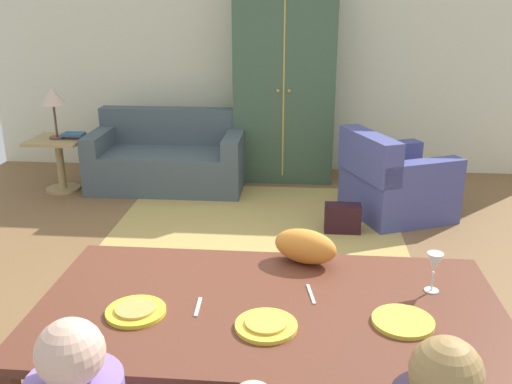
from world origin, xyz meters
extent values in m
cube|color=brown|center=(0.00, 0.41, -0.01)|extent=(6.81, 6.01, 0.02)
cube|color=beige|center=(0.00, 3.46, 1.35)|extent=(6.81, 0.10, 2.70)
cube|color=brown|center=(0.27, -1.15, 0.74)|extent=(1.99, 1.05, 0.04)
cube|color=brown|center=(-0.67, -0.68, 0.36)|extent=(0.06, 0.06, 0.72)
cube|color=brown|center=(1.20, -0.68, 0.36)|extent=(0.06, 0.06, 0.72)
cylinder|color=yellow|center=(-0.28, -1.27, 0.77)|extent=(0.25, 0.25, 0.02)
cylinder|color=gold|center=(-0.28, -1.27, 0.78)|extent=(0.17, 0.17, 0.01)
cylinder|color=yellow|center=(0.27, -1.33, 0.77)|extent=(0.25, 0.25, 0.02)
cylinder|color=gold|center=(0.27, -1.33, 0.78)|extent=(0.17, 0.17, 0.01)
cylinder|color=yellow|center=(0.82, -1.25, 0.77)|extent=(0.25, 0.25, 0.02)
cylinder|color=silver|center=(0.99, -0.97, 0.76)|extent=(0.06, 0.06, 0.01)
cylinder|color=silver|center=(0.99, -0.97, 0.81)|extent=(0.01, 0.01, 0.09)
cone|color=silver|center=(0.99, -0.97, 0.90)|extent=(0.07, 0.07, 0.09)
cube|color=silver|center=(-0.03, -1.20, 0.76)|extent=(0.02, 0.15, 0.01)
cube|color=silver|center=(0.45, -1.05, 0.76)|extent=(0.04, 0.17, 0.01)
sphere|color=beige|center=(-0.28, -1.89, 1.00)|extent=(0.21, 0.21, 0.21)
sphere|color=#9E7C47|center=(0.82, -1.89, 1.00)|extent=(0.21, 0.21, 0.21)
ellipsoid|color=orange|center=(0.42, -0.72, 0.84)|extent=(0.36, 0.27, 0.17)
cube|color=tan|center=(-0.01, 1.77, 0.00)|extent=(2.60, 1.80, 0.01)
cube|color=#445258|center=(-1.08, 2.57, 0.21)|extent=(1.65, 0.84, 0.42)
cube|color=#445258|center=(-1.08, 2.91, 0.62)|extent=(1.65, 0.20, 0.40)
cube|color=#445258|center=(-1.82, 2.57, 0.52)|extent=(0.18, 0.84, 0.20)
cube|color=#445258|center=(-0.35, 2.57, 0.52)|extent=(0.18, 0.84, 0.20)
cube|color=#464B8A|center=(1.31, 1.97, 0.21)|extent=(1.11, 1.12, 0.42)
cube|color=#464B8A|center=(1.00, 1.84, 0.62)|extent=(0.52, 0.86, 0.40)
cube|color=#464B8A|center=(1.44, 1.67, 0.52)|extent=(0.84, 0.50, 0.20)
cube|color=#464B8A|center=(1.18, 2.28, 0.52)|extent=(0.84, 0.50, 0.20)
cube|color=#3B5640|center=(0.16, 3.07, 1.05)|extent=(1.10, 0.56, 2.10)
cube|color=gold|center=(0.16, 2.79, 1.05)|extent=(0.02, 0.01, 1.89)
sphere|color=gold|center=(0.10, 2.78, 1.05)|extent=(0.04, 0.04, 0.04)
sphere|color=gold|center=(0.22, 2.78, 1.05)|extent=(0.04, 0.04, 0.04)
cube|color=#A18957|center=(-2.21, 2.37, 0.56)|extent=(0.56, 0.56, 0.03)
cylinder|color=#A18957|center=(-2.21, 2.37, 0.27)|extent=(0.08, 0.08, 0.55)
cylinder|color=#A18957|center=(-2.21, 2.37, 0.01)|extent=(0.36, 0.36, 0.03)
cylinder|color=#52372E|center=(-2.21, 2.37, 0.59)|extent=(0.16, 0.16, 0.02)
cylinder|color=#52372E|center=(-2.21, 2.37, 0.77)|extent=(0.02, 0.02, 0.34)
cone|color=beige|center=(-2.21, 2.37, 1.03)|extent=(0.26, 0.26, 0.18)
cube|color=maroon|center=(-2.01, 2.43, 0.59)|extent=(0.22, 0.16, 0.03)
cube|color=#275581|center=(-2.04, 2.40, 0.62)|extent=(0.22, 0.16, 0.03)
cube|color=black|center=(0.76, 1.47, 0.13)|extent=(0.32, 0.16, 0.26)
camera|label=1|loc=(0.40, -3.27, 2.01)|focal=39.70mm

